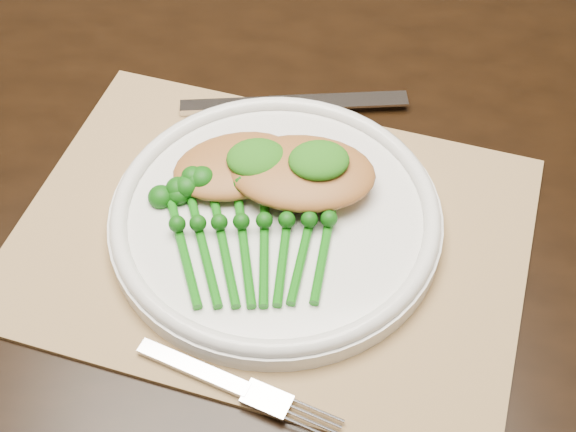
{
  "coord_description": "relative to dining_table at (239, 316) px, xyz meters",
  "views": [
    {
      "loc": [
        0.06,
        -0.64,
        1.31
      ],
      "look_at": [
        0.1,
        -0.21,
        0.78
      ],
      "focal_mm": 50.0,
      "sensor_mm": 36.0,
      "label": 1
    }
  ],
  "objects": [
    {
      "name": "floor",
      "position": [
        -0.05,
        0.05,
        -0.38
      ],
      "size": [
        4.0,
        4.0,
        0.0
      ],
      "primitive_type": "plane",
      "color": "#55341D",
      "rests_on": "ground"
    },
    {
      "name": "dining_table",
      "position": [
        0.0,
        0.0,
        0.0
      ],
      "size": [
        1.73,
        1.16,
        0.75
      ],
      "rotation": [
        0.0,
        0.0,
        -0.17
      ],
      "color": "black",
      "rests_on": "ground"
    },
    {
      "name": "placemat",
      "position": [
        0.04,
        -0.16,
        0.37
      ],
      "size": [
        0.53,
        0.47,
        0.0
      ],
      "primitive_type": "cube",
      "rotation": [
        0.0,
        0.0,
        -0.39
      ],
      "color": "#9C7B4F",
      "rests_on": "dining_table"
    },
    {
      "name": "dinner_plate",
      "position": [
        0.04,
        -0.15,
        0.39
      ],
      "size": [
        0.29,
        0.29,
        0.03
      ],
      "color": "silver",
      "rests_on": "placemat"
    },
    {
      "name": "knife",
      "position": [
        0.05,
        0.01,
        0.38
      ],
      "size": [
        0.23,
        0.03,
        0.01
      ],
      "rotation": [
        0.0,
        0.0,
        -0.04
      ],
      "color": "silver",
      "rests_on": "placemat"
    },
    {
      "name": "fork",
      "position": [
        0.01,
        -0.31,
        0.38
      ],
      "size": [
        0.16,
        0.1,
        0.01
      ],
      "rotation": [
        0.0,
        0.0,
        -0.53
      ],
      "color": "silver",
      "rests_on": "placemat"
    },
    {
      "name": "chicken_fillet_left",
      "position": [
        0.01,
        -0.1,
        0.41
      ],
      "size": [
        0.13,
        0.1,
        0.02
      ],
      "primitive_type": "ellipsoid",
      "rotation": [
        0.0,
        0.0,
        0.21
      ],
      "color": "#AB6A31",
      "rests_on": "dinner_plate"
    },
    {
      "name": "chicken_fillet_right",
      "position": [
        0.07,
        -0.12,
        0.41
      ],
      "size": [
        0.14,
        0.11,
        0.03
      ],
      "primitive_type": "ellipsoid",
      "rotation": [
        0.0,
        0.0,
        -0.18
      ],
      "color": "#AB6A31",
      "rests_on": "dinner_plate"
    },
    {
      "name": "pesto_dollop_left",
      "position": [
        0.03,
        -0.1,
        0.42
      ],
      "size": [
        0.05,
        0.05,
        0.02
      ],
      "primitive_type": "ellipsoid",
      "color": "#134F0B",
      "rests_on": "chicken_fillet_left"
    },
    {
      "name": "pesto_dollop_right",
      "position": [
        0.08,
        -0.12,
        0.43
      ],
      "size": [
        0.05,
        0.05,
        0.02
      ],
      "primitive_type": "ellipsoid",
      "color": "#134F0B",
      "rests_on": "chicken_fillet_right"
    },
    {
      "name": "broccolini_bundle",
      "position": [
        0.02,
        -0.18,
        0.4
      ],
      "size": [
        0.15,
        0.17,
        0.04
      ],
      "rotation": [
        0.0,
        0.0,
        -0.05
      ],
      "color": "#0E5E0C",
      "rests_on": "dinner_plate"
    }
  ]
}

